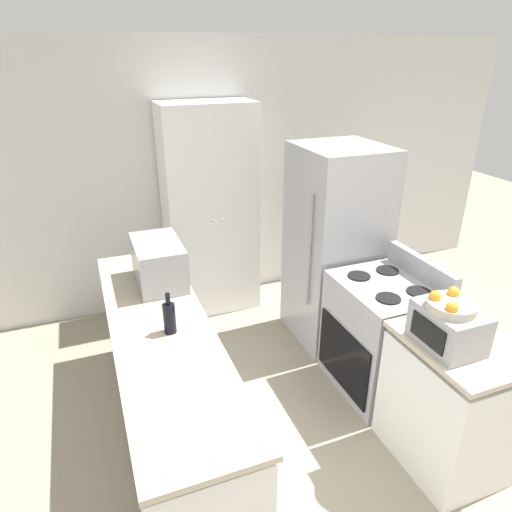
# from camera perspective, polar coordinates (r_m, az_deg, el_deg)

# --- Properties ---
(wall_back) EXTENTS (7.00, 0.06, 2.60)m
(wall_back) POSITION_cam_1_polar(r_m,az_deg,el_deg) (4.64, -6.60, 9.77)
(wall_back) COLOR silver
(wall_back) RESTS_ON ground_plane
(counter_left) EXTENTS (0.60, 2.35, 0.90)m
(counter_left) POSITION_cam_1_polar(r_m,az_deg,el_deg) (3.19, -11.09, -15.66)
(counter_left) COLOR silver
(counter_left) RESTS_ON ground_plane
(counter_right) EXTENTS (0.60, 0.73, 0.90)m
(counter_right) POSITION_cam_1_polar(r_m,az_deg,el_deg) (3.24, 23.09, -16.63)
(counter_right) COLOR silver
(counter_right) RESTS_ON ground_plane
(pantry_cabinet) EXTENTS (0.87, 0.48, 2.05)m
(pantry_cabinet) POSITION_cam_1_polar(r_m,az_deg,el_deg) (4.46, -5.74, 5.48)
(pantry_cabinet) COLOR white
(pantry_cabinet) RESTS_ON ground_plane
(stove) EXTENTS (0.66, 0.76, 1.06)m
(stove) POSITION_cam_1_polar(r_m,az_deg,el_deg) (3.68, 15.36, -9.53)
(stove) COLOR #9E9EA3
(stove) RESTS_ON ground_plane
(refrigerator) EXTENTS (0.72, 0.74, 1.76)m
(refrigerator) POSITION_cam_1_polar(r_m,az_deg,el_deg) (4.07, 9.89, 1.17)
(refrigerator) COLOR #A3A3A8
(refrigerator) RESTS_ON ground_plane
(microwave) EXTENTS (0.33, 0.53, 0.32)m
(microwave) POSITION_cam_1_polar(r_m,az_deg,el_deg) (3.36, -12.06, -0.81)
(microwave) COLOR #939399
(microwave) RESTS_ON counter_left
(wine_bottle) EXTENTS (0.08, 0.08, 0.27)m
(wine_bottle) POSITION_cam_1_polar(r_m,az_deg,el_deg) (2.79, -10.77, -7.55)
(wine_bottle) COLOR black
(wine_bottle) RESTS_ON counter_left
(toaster_oven) EXTENTS (0.29, 0.38, 0.24)m
(toaster_oven) POSITION_cam_1_polar(r_m,az_deg,el_deg) (2.84, 22.89, -8.22)
(toaster_oven) COLOR #939399
(toaster_oven) RESTS_ON counter_right
(fruit_bowl) EXTENTS (0.27, 0.27, 0.10)m
(fruit_bowl) POSITION_cam_1_polar(r_m,az_deg,el_deg) (2.75, 23.16, -5.58)
(fruit_bowl) COLOR #B2A893
(fruit_bowl) RESTS_ON toaster_oven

